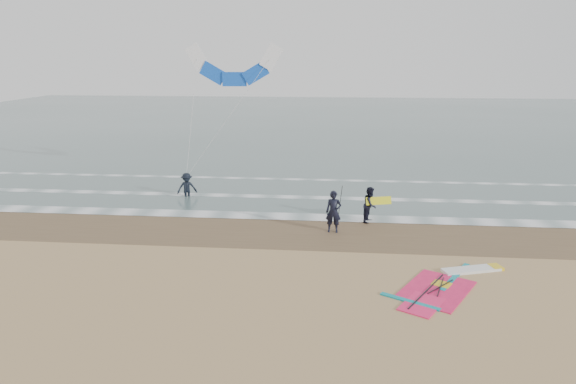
# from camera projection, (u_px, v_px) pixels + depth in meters

# --- Properties ---
(ground) EXTENTS (120.00, 120.00, 0.00)m
(ground) POSITION_uv_depth(u_px,v_px,m) (315.00, 287.00, 18.62)
(ground) COLOR tan
(ground) RESTS_ON ground
(sea_water) EXTENTS (120.00, 80.00, 0.02)m
(sea_water) POSITION_uv_depth(u_px,v_px,m) (331.00, 122.00, 64.80)
(sea_water) COLOR #47605E
(sea_water) RESTS_ON ground
(wet_sand_band) EXTENTS (120.00, 5.00, 0.01)m
(wet_sand_band) POSITION_uv_depth(u_px,v_px,m) (320.00, 232.00, 24.39)
(wet_sand_band) COLOR brown
(wet_sand_band) RESTS_ON ground
(foam_waterline) EXTENTS (120.00, 9.15, 0.02)m
(foam_waterline) POSITION_uv_depth(u_px,v_px,m) (323.00, 205.00, 28.66)
(foam_waterline) COLOR white
(foam_waterline) RESTS_ON ground
(windsurf_rig) EXTENTS (5.00, 4.74, 0.12)m
(windsurf_rig) POSITION_uv_depth(u_px,v_px,m) (447.00, 284.00, 18.74)
(windsurf_rig) COLOR white
(windsurf_rig) RESTS_ON ground
(person_standing) EXTENTS (0.75, 0.51, 2.01)m
(person_standing) POSITION_uv_depth(u_px,v_px,m) (334.00, 212.00, 24.15)
(person_standing) COLOR black
(person_standing) RESTS_ON ground
(person_walking) EXTENTS (0.97, 1.07, 1.80)m
(person_walking) POSITION_uv_depth(u_px,v_px,m) (370.00, 205.00, 25.67)
(person_walking) COLOR black
(person_walking) RESTS_ON ground
(person_wading) EXTENTS (1.34, 1.07, 1.81)m
(person_wading) POSITION_uv_depth(u_px,v_px,m) (187.00, 182.00, 30.21)
(person_wading) COLOR black
(person_wading) RESTS_ON ground
(held_pole) EXTENTS (0.17, 0.86, 1.82)m
(held_pole) POSITION_uv_depth(u_px,v_px,m) (340.00, 202.00, 24.00)
(held_pole) COLOR black
(held_pole) RESTS_ON ground
(carried_kiteboard) EXTENTS (1.30, 0.51, 0.39)m
(carried_kiteboard) POSITION_uv_depth(u_px,v_px,m) (379.00, 201.00, 25.47)
(carried_kiteboard) COLOR yellow
(carried_kiteboard) RESTS_ON ground
(surf_kite) EXTENTS (6.05, 3.09, 7.69)m
(surf_kite) POSITION_uv_depth(u_px,v_px,m) (234.00, 68.00, 31.17)
(surf_kite) COLOR white
(surf_kite) RESTS_ON ground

